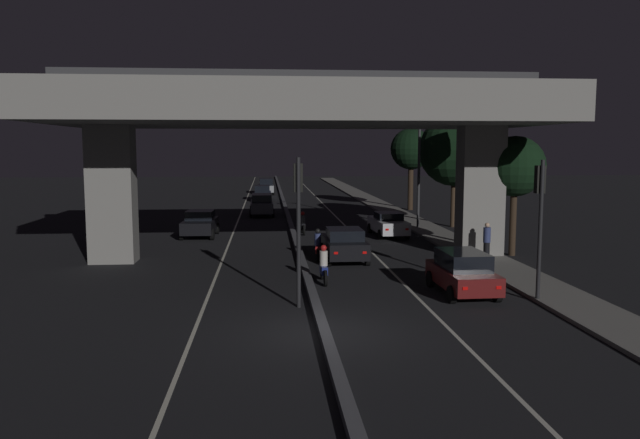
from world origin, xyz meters
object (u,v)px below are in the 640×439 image
object	(u,v)px
car_black_lead_oncoming	(200,223)
motorcycle_blue_filtering_near	(324,267)
traffic_light_left_of_median	(298,206)
motorcycle_black_filtering_far	(303,225)
car_silver_fourth_oncoming	(266,186)
car_dark_red_lead	(462,272)
traffic_light_right_of_median	(540,206)
car_black_second	(344,244)
car_dark_blue_third_oncoming	(262,193)
motorcycle_red_filtering_mid	(318,247)
pedestrian_on_sidewalk	(487,241)
car_white_third	(388,224)
street_lamp	(416,156)
car_grey_second_oncoming	(262,204)

from	to	relation	value
car_black_lead_oncoming	motorcycle_blue_filtering_near	bearing A→B (deg)	26.66
traffic_light_left_of_median	motorcycle_black_filtering_far	bearing A→B (deg)	86.28
car_silver_fourth_oncoming	motorcycle_blue_filtering_near	world-z (taller)	car_silver_fourth_oncoming
car_dark_red_lead	motorcycle_blue_filtering_near	xyz separation A→B (m)	(-4.89, 2.35, -0.19)
traffic_light_right_of_median	car_black_second	xyz separation A→B (m)	(-5.72, 8.42, -2.56)
car_dark_red_lead	car_dark_blue_third_oncoming	xyz separation A→B (m)	(-7.57, 41.55, -0.01)
car_dark_red_lead	car_black_second	bearing A→B (deg)	24.56
car_black_lead_oncoming	motorcycle_red_filtering_mid	bearing A→B (deg)	39.73
car_black_second	car_dark_blue_third_oncoming	world-z (taller)	same
pedestrian_on_sidewalk	motorcycle_black_filtering_far	bearing A→B (deg)	127.47
traffic_light_left_of_median	car_silver_fourth_oncoming	distance (m)	51.68
traffic_light_left_of_median	traffic_light_right_of_median	bearing A→B (deg)	0.01
car_white_third	motorcycle_red_filtering_mid	bearing A→B (deg)	145.20
car_black_lead_oncoming	motorcycle_blue_filtering_near	world-z (taller)	car_black_lead_oncoming
car_dark_blue_third_oncoming	car_silver_fourth_oncoming	world-z (taller)	car_silver_fourth_oncoming
traffic_light_right_of_median	car_silver_fourth_oncoming	distance (m)	52.53
traffic_light_left_of_median	motorcycle_black_filtering_far	world-z (taller)	traffic_light_left_of_median
traffic_light_right_of_median	car_white_third	world-z (taller)	traffic_light_right_of_median
car_white_third	traffic_light_right_of_median	bearing A→B (deg)	-175.20
car_black_lead_oncoming	car_silver_fourth_oncoming	bearing A→B (deg)	175.29
street_lamp	car_dark_blue_third_oncoming	xyz separation A→B (m)	(-10.16, 23.26, -4.02)
traffic_light_left_of_median	car_dark_blue_third_oncoming	bearing A→B (deg)	92.02
car_silver_fourth_oncoming	street_lamp	bearing A→B (deg)	15.29
traffic_light_right_of_median	motorcycle_red_filtering_mid	xyz separation A→B (m)	(-6.94, 8.84, -2.74)
traffic_light_right_of_median	car_silver_fourth_oncoming	size ratio (longest dim) A/B	1.13
car_dark_blue_third_oncoming	motorcycle_red_filtering_mid	distance (m)	34.11
traffic_light_right_of_median	car_black_second	bearing A→B (deg)	124.17
traffic_light_right_of_median	pedestrian_on_sidewalk	xyz separation A→B (m)	(0.83, 7.33, -2.35)
car_dark_blue_third_oncoming	car_silver_fourth_oncoming	xyz separation A→B (m)	(0.34, 8.78, 0.17)
car_white_third	car_black_lead_oncoming	world-z (taller)	car_black_lead_oncoming
traffic_light_left_of_median	car_black_second	bearing A→B (deg)	72.88
traffic_light_right_of_median	motorcycle_black_filtering_far	distance (m)	19.34
street_lamp	car_silver_fourth_oncoming	bearing A→B (deg)	107.05
car_black_lead_oncoming	car_grey_second_oncoming	bearing A→B (deg)	164.70
car_dark_red_lead	motorcycle_red_filtering_mid	bearing A→B (deg)	30.49
car_dark_blue_third_oncoming	pedestrian_on_sidewalk	xyz separation A→B (m)	(10.65, -35.51, 0.20)
traffic_light_left_of_median	street_lamp	bearing A→B (deg)	66.16
traffic_light_right_of_median	car_black_second	size ratio (longest dim) A/B	1.16
motorcycle_blue_filtering_near	pedestrian_on_sidewalk	bearing A→B (deg)	-66.27
car_silver_fourth_oncoming	motorcycle_red_filtering_mid	xyz separation A→B (m)	(2.54, -42.77, -0.35)
car_black_lead_oncoming	motorcycle_blue_filtering_near	size ratio (longest dim) A/B	2.09
car_dark_blue_third_oncoming	car_black_lead_oncoming	bearing A→B (deg)	-6.95
car_silver_fourth_oncoming	motorcycle_red_filtering_mid	world-z (taller)	car_silver_fourth_oncoming
car_black_lead_oncoming	pedestrian_on_sidewalk	distance (m)	17.25
traffic_light_right_of_median	motorcycle_red_filtering_mid	size ratio (longest dim) A/B	2.58
car_white_third	car_dark_blue_third_oncoming	size ratio (longest dim) A/B	1.13
car_silver_fourth_oncoming	traffic_light_right_of_median	bearing A→B (deg)	8.65
street_lamp	car_black_lead_oncoming	size ratio (longest dim) A/B	2.05
car_black_second	car_silver_fourth_oncoming	size ratio (longest dim) A/B	0.97
traffic_light_left_of_median	car_black_second	size ratio (longest dim) A/B	1.18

